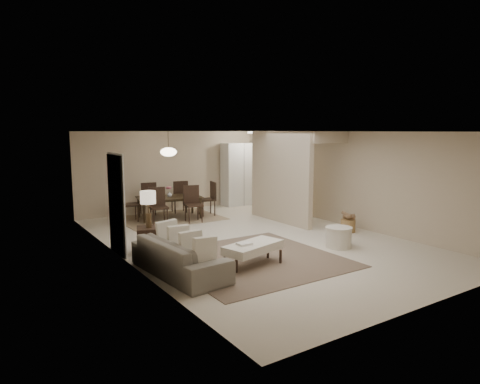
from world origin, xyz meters
TOP-DOWN VIEW (x-y plane):
  - floor at (0.00, 0.00)m, footprint 9.00×9.00m
  - ceiling at (0.00, 0.00)m, footprint 9.00×9.00m
  - back_wall at (0.00, 4.50)m, footprint 6.00×0.00m
  - left_wall at (-3.00, 0.00)m, footprint 0.00×9.00m
  - right_wall at (3.00, 0.00)m, footprint 0.00×9.00m
  - partition at (1.80, 1.25)m, footprint 0.15×2.50m
  - doorway at (-2.97, 0.60)m, footprint 0.04×0.90m
  - pantry_cabinet at (2.35, 4.15)m, footprint 1.20×0.55m
  - flush_light at (2.30, 3.20)m, footprint 0.44×0.44m
  - living_rug at (-0.88, -1.28)m, footprint 3.20×3.20m
  - sofa at (-2.45, -1.28)m, footprint 2.23×1.03m
  - ottoman_bench at (-1.08, -1.58)m, footprint 1.30×0.84m
  - side_table at (-2.40, 0.30)m, footprint 0.63×0.63m
  - table_lamp at (-2.40, 0.30)m, footprint 0.32×0.32m
  - round_pouf at (1.20, -1.56)m, footprint 0.57×0.57m
  - wicker_basket at (2.45, -0.67)m, footprint 0.45×0.45m
  - dining_rug at (-0.61, 3.30)m, footprint 2.80×2.10m
  - dining_table at (-0.61, 3.30)m, footprint 1.94×1.29m
  - dining_chairs at (-0.61, 3.30)m, footprint 2.74×2.17m
  - vase at (-0.61, 3.30)m, footprint 0.19×0.19m
  - yellow_mat at (2.44, 1.81)m, footprint 1.03×0.67m
  - pendant_light at (-0.61, 3.30)m, footprint 0.46×0.46m

SIDE VIEW (x-z plane):
  - floor at x=0.00m, z-range 0.00..0.00m
  - living_rug at x=-0.88m, z-range 0.00..0.01m
  - dining_rug at x=-0.61m, z-range 0.00..0.01m
  - yellow_mat at x=2.44m, z-range 0.00..0.01m
  - wicker_basket at x=2.45m, z-range 0.00..0.31m
  - round_pouf at x=1.20m, z-range 0.00..0.45m
  - side_table at x=-2.40m, z-range 0.00..0.54m
  - dining_table at x=-0.61m, z-range 0.00..0.63m
  - sofa at x=-2.45m, z-range 0.00..0.63m
  - ottoman_bench at x=-1.08m, z-range 0.13..0.56m
  - dining_chairs at x=-0.61m, z-range 0.00..1.01m
  - vase at x=-0.61m, z-range 0.63..0.78m
  - doorway at x=-2.97m, z-range 0.00..2.04m
  - pantry_cabinet at x=2.35m, z-range 0.00..2.10m
  - table_lamp at x=-2.40m, z-range 0.72..1.48m
  - back_wall at x=0.00m, z-range -1.75..4.25m
  - left_wall at x=-3.00m, z-range -3.25..5.75m
  - right_wall at x=3.00m, z-range -3.25..5.75m
  - partition at x=1.80m, z-range 0.00..2.50m
  - pendant_light at x=-0.61m, z-range 1.57..2.27m
  - flush_light at x=2.30m, z-range 2.44..2.48m
  - ceiling at x=0.00m, z-range 2.50..2.50m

